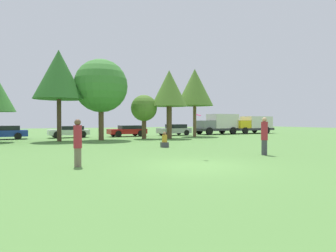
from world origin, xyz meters
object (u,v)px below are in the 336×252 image
object	(u,v)px
tree_5	(169,89)
parked_car_red	(128,130)
parked_car_blue	(2,132)
frisbee	(199,115)
bystander_sitting	(165,141)
person_catcher	(264,136)
tree_2	(59,75)
person_thrower	(78,142)
delivery_truck_grey	(219,124)
delivery_truck_yellow	(252,124)
parked_car_silver	(175,130)
tree_3	(101,86)
tree_6	(195,88)
tree_4	(144,109)
parked_car_white	(69,131)

from	to	relation	value
tree_5	parked_car_red	xyz separation A→B (m)	(-2.38, 5.27, -4.08)
parked_car_blue	tree_5	bearing A→B (deg)	155.85
frisbee	parked_car_red	size ratio (longest dim) A/B	0.06
parked_car_blue	bystander_sitting	bearing A→B (deg)	123.71
person_catcher	tree_2	distance (m)	17.28
person_thrower	person_catcher	size ratio (longest dim) A/B	0.94
delivery_truck_grey	delivery_truck_yellow	distance (m)	5.45
bystander_sitting	tree_5	world-z (taller)	tree_5
parked_car_red	parked_car_silver	bearing A→B (deg)	175.63
tree_3	parked_car_silver	world-z (taller)	tree_3
delivery_truck_yellow	person_catcher	bearing A→B (deg)	46.02
bystander_sitting	tree_6	xyz separation A→B (m)	(8.19, 9.72, 4.84)
tree_4	parked_car_silver	distance (m)	7.33
tree_6	person_catcher	bearing A→B (deg)	-109.42
tree_5	frisbee	bearing A→B (deg)	-111.11
tree_5	parked_car_white	bearing A→B (deg)	145.31
tree_2	parked_car_white	distance (m)	7.13
frisbee	tree_2	bearing A→B (deg)	107.84
tree_4	parked_car_red	distance (m)	5.01
tree_4	parked_car_white	xyz separation A→B (m)	(-6.07, 4.99, -2.21)
person_thrower	parked_car_white	xyz separation A→B (m)	(2.12, 19.22, -0.27)
frisbee	bystander_sitting	distance (m)	5.86
tree_6	tree_5	bearing A→B (deg)	-155.17
person_thrower	parked_car_red	xyz separation A→B (m)	(8.07, 18.73, -0.26)
tree_3	tree_4	xyz separation A→B (m)	(4.04, 0.03, -1.89)
parked_car_silver	tree_3	bearing A→B (deg)	21.83
person_thrower	bystander_sitting	world-z (taller)	person_thrower
tree_3	parked_car_white	distance (m)	6.78
parked_car_silver	delivery_truck_yellow	bearing A→B (deg)	177.62
parked_car_white	delivery_truck_yellow	world-z (taller)	delivery_truck_yellow
parked_car_white	delivery_truck_yellow	distance (m)	23.41
person_catcher	tree_2	xyz separation A→B (m)	(-8.21, 14.52, 4.52)
bystander_sitting	parked_car_white	size ratio (longest dim) A/B	0.25
person_thrower	frisbee	bearing A→B (deg)	2.03
bystander_sitting	parked_car_white	world-z (taller)	parked_car_white
tree_6	parked_car_silver	distance (m)	5.68
parked_car_blue	delivery_truck_grey	xyz separation A→B (m)	(23.81, -0.28, 0.69)
tree_2	delivery_truck_grey	bearing A→B (deg)	13.21
tree_3	parked_car_silver	distance (m)	11.24
person_catcher	bystander_sitting	size ratio (longest dim) A/B	1.88
parked_car_blue	parked_car_silver	distance (m)	17.43
parked_car_blue	parked_car_red	bearing A→B (deg)	175.86
person_catcher	parked_car_white	bearing A→B (deg)	-68.74
person_catcher	tree_6	size ratio (longest dim) A/B	0.26
tree_2	person_thrower	bearing A→B (deg)	-92.77
delivery_truck_yellow	person_thrower	bearing A→B (deg)	33.39
parked_car_blue	tree_2	bearing A→B (deg)	129.76
frisbee	parked_car_red	distance (m)	18.99
person_thrower	parked_car_blue	size ratio (longest dim) A/B	0.40
tree_2	tree_3	xyz separation A→B (m)	(3.47, 0.02, -0.74)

